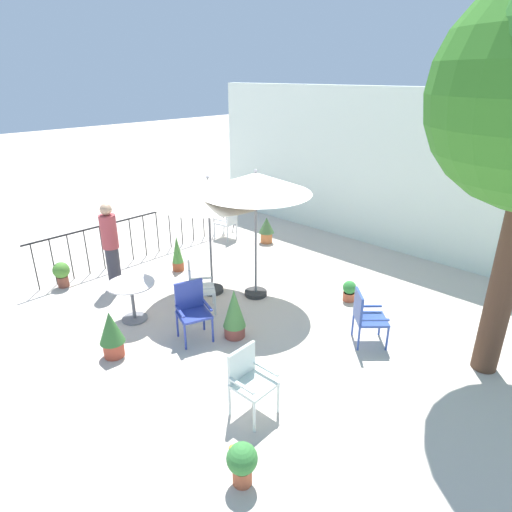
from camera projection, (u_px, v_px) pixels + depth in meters
name	position (u px, v px, depth m)	size (l,w,h in m)	color
ground_plane	(246.00, 296.00, 8.56)	(60.00, 60.00, 0.00)	beige
villa_facade	(371.00, 168.00, 10.73)	(9.90, 0.30, 3.78)	white
terrace_railing	(150.00, 227.00, 10.34)	(0.03, 5.75, 1.01)	black
patio_umbrella_0	(208.00, 190.00, 7.94)	(2.24, 2.24, 2.35)	#2D2D2D
patio_umbrella_1	(256.00, 184.00, 7.75)	(2.03, 2.03, 2.49)	#2D2D2D
cafe_table_0	(132.00, 294.00, 7.57)	(0.82, 0.82, 0.72)	silver
patio_chair_0	(197.00, 285.00, 7.85)	(0.64, 0.64, 0.93)	silver
patio_chair_1	(228.00, 221.00, 11.36)	(0.54, 0.50, 0.84)	silver
patio_chair_2	(366.00, 315.00, 6.91)	(0.67, 0.67, 0.91)	#314D9D
patio_chair_3	(192.00, 307.00, 7.04)	(0.59, 0.62, 0.97)	#2F3F9E
patio_chair_4	(249.00, 377.00, 5.47)	(0.47, 0.50, 0.90)	silver
potted_plant_0	(111.00, 333.00, 6.61)	(0.38, 0.38, 0.77)	#B24933
potted_plant_1	(242.00, 461.00, 4.56)	(0.33, 0.33, 0.51)	#AC5536
potted_plant_2	(177.00, 254.00, 9.55)	(0.25, 0.25, 0.80)	#A24B2B
potted_plant_3	(267.00, 229.00, 11.13)	(0.39, 0.39, 0.68)	#C66E3C
potted_plant_4	(349.00, 290.00, 8.33)	(0.26, 0.26, 0.41)	#BA5739
potted_plant_5	(234.00, 313.00, 7.10)	(0.38, 0.38, 0.86)	brown
potted_plant_6	(62.00, 273.00, 8.84)	(0.33, 0.33, 0.53)	brown
standing_person	(111.00, 245.00, 8.63)	(0.44, 0.44, 1.75)	#33333D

